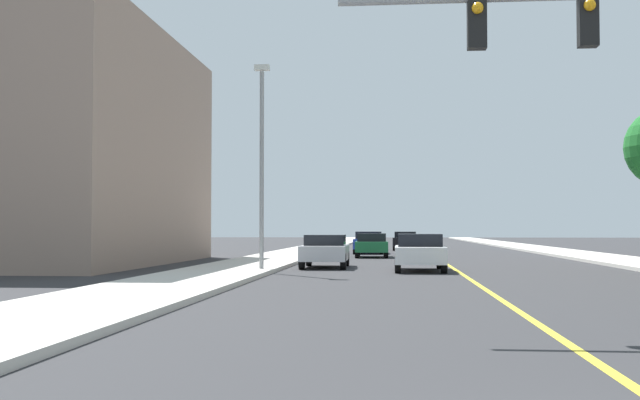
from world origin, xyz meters
TOP-DOWN VIEW (x-y plane):
  - ground at (0.00, 42.00)m, footprint 192.00×192.00m
  - sidewalk_left at (-8.52, 42.00)m, footprint 3.54×168.00m
  - sidewalk_right at (8.52, 42.00)m, footprint 3.54×168.00m
  - lane_marking_center at (0.00, 42.00)m, footprint 0.16×144.00m
  - building_left_near at (-18.72, 29.77)m, footprint 12.16×17.61m
  - street_lamp at (-7.25, 23.64)m, footprint 0.56×0.28m
  - car_black at (-1.50, 53.78)m, footprint 1.92×4.35m
  - car_silver at (-5.23, 27.52)m, footprint 1.92×4.22m
  - car_green at (-3.63, 39.39)m, footprint 1.89×4.04m
  - car_white at (-1.42, 25.34)m, footprint 1.91×4.37m
  - car_blue at (-3.98, 45.88)m, footprint 1.90×4.34m

SIDE VIEW (x-z plane):
  - ground at x=0.00m, z-range 0.00..0.00m
  - lane_marking_center at x=0.00m, z-range 0.00..0.01m
  - sidewalk_left at x=-8.52m, z-range 0.00..0.15m
  - sidewalk_right at x=8.52m, z-range 0.00..0.15m
  - car_green at x=-3.63m, z-range 0.04..1.39m
  - car_silver at x=-5.23m, z-range 0.04..1.40m
  - car_black at x=-1.50m, z-range 0.03..1.41m
  - car_white at x=-1.42m, z-range 0.02..1.44m
  - car_blue at x=-3.98m, z-range 0.04..1.46m
  - street_lamp at x=-7.25m, z-range 0.57..8.09m
  - building_left_near at x=-18.72m, z-range 0.00..10.53m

